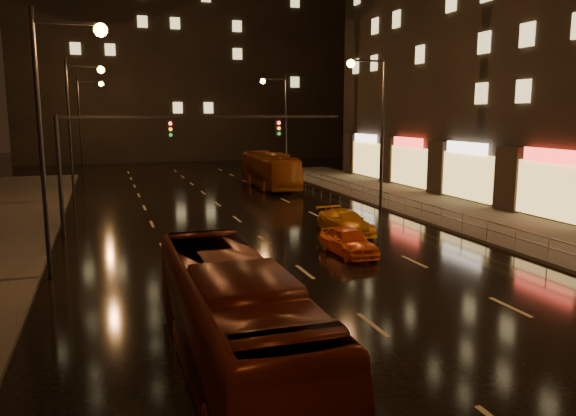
{
  "coord_description": "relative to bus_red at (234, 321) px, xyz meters",
  "views": [
    {
      "loc": [
        -7.43,
        -10.45,
        6.28
      ],
      "look_at": [
        -0.45,
        10.8,
        2.5
      ],
      "focal_mm": 35.0,
      "sensor_mm": 36.0,
      "label": 1
    }
  ],
  "objects": [
    {
      "name": "taxi_far",
      "position": [
        9.26,
        14.24,
        -0.81
      ],
      "size": [
        2.12,
        4.36,
        1.22
      ],
      "primitive_type": "imported",
      "rotation": [
        0.0,
        0.0,
        0.1
      ],
      "color": "orange",
      "rests_on": "ground"
    },
    {
      "name": "taxi_near",
      "position": [
        7.49,
        10.0,
        -0.78
      ],
      "size": [
        1.65,
        3.8,
        1.28
      ],
      "primitive_type": "imported",
      "rotation": [
        0.0,
        0.0,
        0.04
      ],
      "color": "#F35916",
      "rests_on": "ground"
    },
    {
      "name": "traffic_signal",
      "position": [
        -0.36,
        18.0,
        3.32
      ],
      "size": [
        15.31,
        0.32,
        6.2
      ],
      "color": "black",
      "rests_on": "ground"
    },
    {
      "name": "railing_right",
      "position": [
        14.9,
        16.0,
        -0.52
      ],
      "size": [
        0.05,
        56.0,
        1.0
      ],
      "color": "#99999E",
      "rests_on": "sidewalk_right"
    },
    {
      "name": "sidewalk_right",
      "position": [
        18.2,
        13.0,
        -1.34
      ],
      "size": [
        7.0,
        70.0,
        0.15
      ],
      "primitive_type": "cube",
      "color": "#38332D",
      "rests_on": "ground"
    },
    {
      "name": "bus_curb",
      "position": [
        10.7,
        33.52,
        0.07
      ],
      "size": [
        2.64,
        10.71,
        2.97
      ],
      "primitive_type": "imported",
      "rotation": [
        0.0,
        0.0,
        -0.01
      ],
      "color": "#82390D",
      "rests_on": "ground"
    },
    {
      "name": "ground",
      "position": [
        4.7,
        18.0,
        -1.42
      ],
      "size": [
        140.0,
        140.0,
        0.0
      ],
      "primitive_type": "plane",
      "color": "black",
      "rests_on": "ground"
    },
    {
      "name": "bus_red",
      "position": [
        0.0,
        0.0,
        0.0
      ],
      "size": [
        2.4,
        10.18,
        2.84
      ],
      "primitive_type": "imported",
      "rotation": [
        0.0,
        0.0,
        0.0
      ],
      "color": "#56190C",
      "rests_on": "ground"
    },
    {
      "name": "building_distant",
      "position": [
        8.7,
        70.0,
        16.58
      ],
      "size": [
        44.0,
        16.0,
        36.0
      ],
      "primitive_type": "cube",
      "color": "black",
      "rests_on": "ground"
    }
  ]
}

